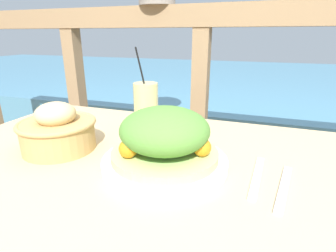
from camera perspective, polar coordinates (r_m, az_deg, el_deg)
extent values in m
cube|color=tan|center=(0.67, -5.52, -8.11)|extent=(1.10, 0.70, 0.04)
cube|color=tan|center=(1.30, -19.88, -12.90)|extent=(0.06, 0.06, 0.68)
cube|color=tan|center=(1.09, 29.44, -21.49)|extent=(0.06, 0.06, 0.68)
cube|color=#937551|center=(1.19, 7.65, 22.69)|extent=(2.80, 0.08, 0.09)
cube|color=#937551|center=(1.57, -18.42, 0.17)|extent=(0.07, 0.07, 1.04)
cube|color=#937551|center=(1.29, 6.54, -3.14)|extent=(0.07, 0.07, 1.04)
cube|color=teal|center=(3.75, 15.24, 6.90)|extent=(12.00, 4.00, 0.49)
cylinder|color=white|center=(0.61, -0.70, -7.72)|extent=(0.29, 0.29, 0.02)
cylinder|color=#B7D17A|center=(0.60, -0.71, -6.09)|extent=(0.24, 0.24, 0.02)
ellipsoid|color=#568E38|center=(0.58, -0.73, -0.83)|extent=(0.20, 0.20, 0.10)
sphere|color=orange|center=(0.56, 7.41, -4.63)|extent=(0.04, 0.04, 0.04)
sphere|color=orange|center=(0.67, -0.76, -0.69)|extent=(0.04, 0.04, 0.04)
sphere|color=orange|center=(0.56, -8.67, -4.94)|extent=(0.04, 0.04, 0.04)
cylinder|color=#DBCC7F|center=(0.80, -4.79, 4.05)|extent=(0.07, 0.07, 0.15)
cylinder|color=black|center=(0.78, -5.14, 8.83)|extent=(0.05, 0.01, 0.22)
cylinder|color=tan|center=(0.74, -22.71, -1.89)|extent=(0.18, 0.18, 0.08)
torus|color=tan|center=(0.73, -23.05, 0.61)|extent=(0.19, 0.19, 0.01)
ellipsoid|color=#DBB77A|center=(0.72, -23.30, 2.43)|extent=(0.10, 0.10, 0.06)
cube|color=silver|center=(0.59, 18.78, -10.34)|extent=(0.03, 0.18, 0.00)
cube|color=silver|center=(0.57, 23.88, -12.16)|extent=(0.04, 0.18, 0.00)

